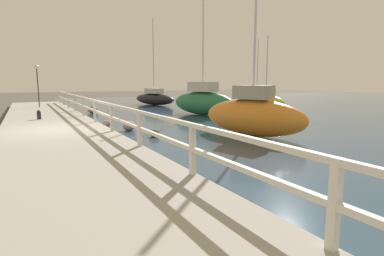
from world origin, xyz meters
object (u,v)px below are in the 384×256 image
sailboat_black (154,98)px  sailboat_yellow (266,101)px  mooring_bollard (39,115)px  sailboat_green (203,101)px  dock_lamp (37,75)px  sailboat_navy (257,94)px  sailboat_orange (253,115)px

sailboat_black → sailboat_yellow: size_ratio=1.39×
mooring_bollard → sailboat_yellow: 15.84m
sailboat_black → sailboat_green: (-0.56, -9.52, 0.23)m
dock_lamp → sailboat_navy: bearing=7.1°
dock_lamp → sailboat_orange: size_ratio=0.48×
mooring_bollard → dock_lamp: size_ratio=0.15×
dock_lamp → sailboat_yellow: sailboat_yellow is taller
sailboat_yellow → sailboat_black: bearing=121.7°
sailboat_orange → sailboat_green: bearing=55.8°
sailboat_green → sailboat_black: bearing=72.9°
mooring_bollard → sailboat_green: size_ratio=0.06×
mooring_bollard → sailboat_black: 13.99m
mooring_bollard → sailboat_orange: (7.05, -6.98, 0.26)m
sailboat_green → dock_lamp: bearing=126.0°
mooring_bollard → dock_lamp: bearing=87.5°
mooring_bollard → sailboat_black: size_ratio=0.06×
dock_lamp → sailboat_black: size_ratio=0.38×
dock_lamp → sailboat_orange: (6.71, -14.95, -1.78)m
sailboat_black → mooring_bollard: bearing=-150.6°
mooring_bollard → sailboat_orange: 9.93m
sailboat_black → sailboat_green: bearing=-109.2°
dock_lamp → sailboat_black: 9.90m
dock_lamp → sailboat_green: size_ratio=0.41×
dock_lamp → sailboat_black: (9.50, 1.96, -1.95)m
mooring_bollard → sailboat_yellow: bearing=6.0°
dock_lamp → sailboat_black: sailboat_black is taller
mooring_bollard → sailboat_navy: (22.87, 10.80, 0.17)m
sailboat_navy → mooring_bollard: bearing=-151.6°
dock_lamp → sailboat_orange: sailboat_orange is taller
sailboat_navy → sailboat_yellow: bearing=-124.8°
sailboat_navy → sailboat_orange: (-15.81, -17.78, 0.09)m
dock_lamp → sailboat_yellow: bearing=-22.3°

